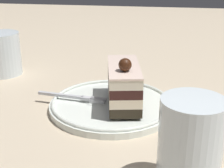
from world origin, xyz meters
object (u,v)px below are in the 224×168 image
Objects in this scene: cake_slice at (124,84)px; dessert_plate at (112,104)px; drink_glass_near at (189,151)px; fork at (74,97)px; drink_glass_far at (3,56)px.

dessert_plate is at bearing 166.97° from cake_slice.
cake_slice is 0.22m from drink_glass_near.
cake_slice is at bearing -2.70° from fork.
dessert_plate is 1.92× the size of drink_glass_near.
dessert_plate is at bearing -28.45° from drink_glass_far.
drink_glass_far reaches higher than dessert_plate.
drink_glass_near is 0.51m from drink_glass_far.
drink_glass_far is at bearing 151.55° from dessert_plate.
drink_glass_far is (-0.28, 0.15, -0.01)m from cake_slice.
drink_glass_far is (-0.26, 0.14, 0.03)m from dessert_plate.
dessert_plate is 2.32× the size of drink_glass_far.
drink_glass_near is (0.12, -0.20, 0.04)m from dessert_plate.
fork is 1.36× the size of drink_glass_far.
dessert_plate is at bearing 0.49° from fork.
cake_slice reaches higher than dessert_plate.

